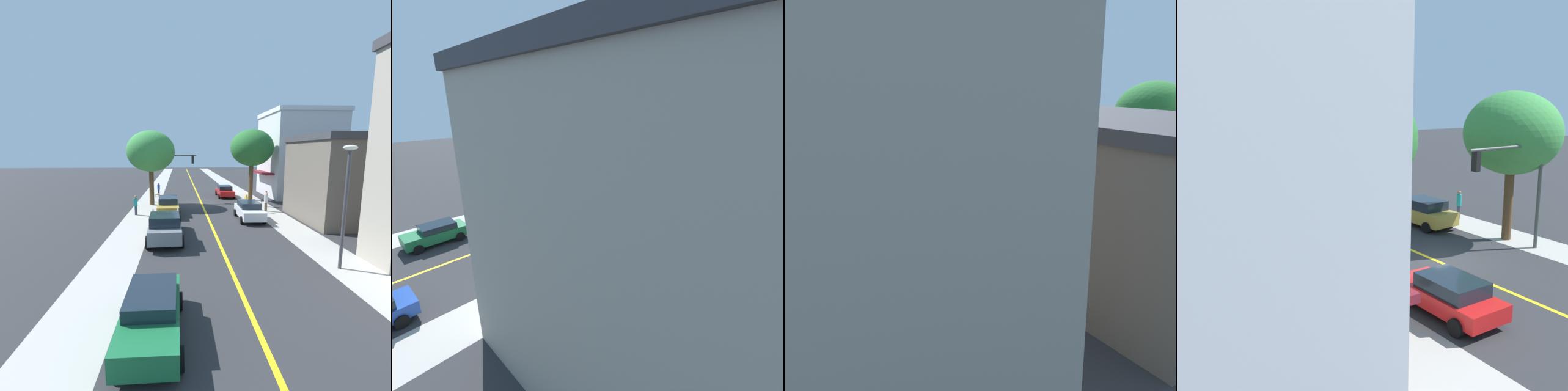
% 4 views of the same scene
% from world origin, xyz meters
% --- Properties ---
extents(ground_plane, '(140.00, 140.00, 0.00)m').
position_xyz_m(ground_plane, '(0.00, 0.00, 0.00)').
color(ground_plane, '#2D2D30').
extents(sidewalk_left, '(2.69, 126.00, 0.01)m').
position_xyz_m(sidewalk_left, '(-6.01, 0.00, 0.00)').
color(sidewalk_left, '#ADA8A0').
rests_on(sidewalk_left, ground).
extents(sidewalk_right, '(2.69, 126.00, 0.01)m').
position_xyz_m(sidewalk_right, '(6.01, 0.00, 0.00)').
color(sidewalk_right, '#ADA8A0').
rests_on(sidewalk_right, ground).
extents(road_centerline_stripe, '(0.20, 126.00, 0.00)m').
position_xyz_m(road_centerline_stripe, '(0.00, 0.00, 0.00)').
color(road_centerline_stripe, yellow).
rests_on(road_centerline_stripe, ground).
extents(corner_shop_building, '(11.06, 7.92, 7.11)m').
position_xyz_m(corner_shop_building, '(-13.02, 8.38, 3.57)').
color(corner_shop_building, '#665B51').
rests_on(corner_shop_building, ground).
extents(pale_office_building, '(11.61, 7.92, 11.19)m').
position_xyz_m(pale_office_building, '(-13.02, 19.87, 5.61)').
color(pale_office_building, '#A39989').
rests_on(pale_office_building, ground).
extents(street_tree_left_near, '(5.02, 5.02, 8.37)m').
position_xyz_m(street_tree_left_near, '(-6.05, -1.57, 6.19)').
color(street_tree_left_near, brown).
rests_on(street_tree_left_near, ground).
extents(street_tree_right_corner, '(5.12, 5.12, 7.98)m').
position_xyz_m(street_tree_right_corner, '(5.49, 0.74, 5.77)').
color(street_tree_right_corner, brown).
rests_on(street_tree_right_corner, ground).
extents(fire_hydrant, '(0.44, 0.24, 0.84)m').
position_xyz_m(fire_hydrant, '(-5.38, -0.70, 0.41)').
color(fire_hydrant, yellow).
rests_on(fire_hydrant, ground).
extents(parking_meter, '(0.12, 0.18, 1.36)m').
position_xyz_m(parking_meter, '(-5.31, 5.22, 0.90)').
color(parking_meter, '#4C4C51').
rests_on(parking_meter, ground).
extents(traffic_light_mast, '(5.12, 0.32, 5.93)m').
position_xyz_m(traffic_light_mast, '(3.93, -1.11, 3.94)').
color(traffic_light_mast, '#474C47').
rests_on(traffic_light_mast, ground).
extents(street_lamp, '(0.70, 0.36, 6.06)m').
position_xyz_m(street_lamp, '(-5.43, 17.64, 3.78)').
color(street_lamp, '#38383D').
rests_on(street_lamp, ground).
extents(red_sedan_left_curb, '(2.07, 4.34, 1.44)m').
position_xyz_m(red_sedan_left_curb, '(-3.38, -4.14, 0.76)').
color(red_sedan_left_curb, red).
rests_on(red_sedan_left_curb, ground).
extents(white_sedan_left_curb, '(2.14, 4.26, 1.54)m').
position_xyz_m(white_sedan_left_curb, '(-3.43, 7.78, 0.81)').
color(white_sedan_left_curb, silver).
rests_on(white_sedan_left_curb, ground).
extents(gold_sedan_right_curb, '(2.19, 4.49, 1.64)m').
position_xyz_m(gold_sedan_right_curb, '(3.52, 5.51, 0.85)').
color(gold_sedan_right_curb, '#B29338').
rests_on(gold_sedan_right_curb, ground).
extents(grey_pickup_truck, '(2.47, 5.78, 1.86)m').
position_xyz_m(grey_pickup_truck, '(3.47, 12.50, 0.94)').
color(grey_pickup_truck, slate).
rests_on(grey_pickup_truck, ground).
extents(pedestrian_blue_shirt, '(0.35, 0.35, 1.71)m').
position_xyz_m(pedestrian_blue_shirt, '(5.22, -5.53, 0.90)').
color(pedestrian_blue_shirt, black).
rests_on(pedestrian_blue_shirt, ground).
extents(pedestrian_red_shirt, '(0.31, 0.31, 1.68)m').
position_xyz_m(pedestrian_red_shirt, '(-6.62, 2.56, 0.89)').
color(pedestrian_red_shirt, '#33384C').
rests_on(pedestrian_red_shirt, ground).
extents(pedestrian_teal_shirt, '(0.32, 0.32, 1.81)m').
position_xyz_m(pedestrian_teal_shirt, '(6.49, 5.46, 0.97)').
color(pedestrian_teal_shirt, '#33384C').
rests_on(pedestrian_teal_shirt, ground).
extents(pedestrian_white_shirt, '(0.36, 0.36, 1.84)m').
position_xyz_m(pedestrian_white_shirt, '(-5.93, 4.62, 0.98)').
color(pedestrian_white_shirt, brown).
rests_on(pedestrian_white_shirt, ground).
extents(small_dog, '(0.62, 0.25, 0.47)m').
position_xyz_m(small_dog, '(5.37, -4.55, 0.31)').
color(small_dog, '#C6B28C').
rests_on(small_dog, ground).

